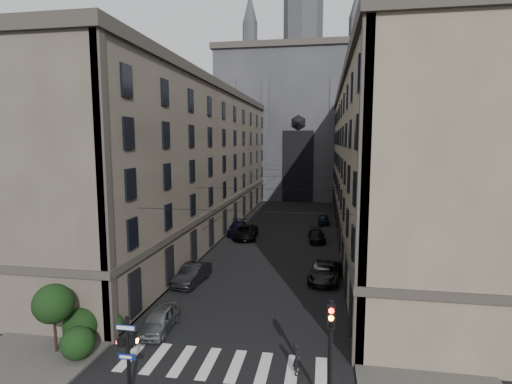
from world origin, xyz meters
The scene contains 19 objects.
sidewalk_left centered at (-10.50, 36.00, 0.07)m, with size 7.00×80.00×0.15m, color #383533.
sidewalk_right centered at (10.50, 36.00, 0.07)m, with size 7.00×80.00×0.15m, color #383533.
zebra_crossing centered at (0.00, 5.00, 0.01)m, with size 11.00×3.20×0.01m, color beige.
building_left centered at (-13.44, 36.00, 9.34)m, with size 13.60×60.60×18.85m.
building_right centered at (13.44, 36.00, 9.34)m, with size 13.60×60.60×18.85m.
gothic_tower centered at (0.00, 74.96, 17.80)m, with size 35.00×23.00×58.00m.
pedestrian_signal_left centered at (-3.51, 1.50, 2.32)m, with size 1.02×0.38×4.00m.
traffic_light_right centered at (5.60, 1.92, 3.29)m, with size 0.34×0.50×5.20m.
shrub_cluster centered at (-8.72, 5.01, 1.80)m, with size 3.90×4.40×3.90m.
tram_wires centered at (0.00, 35.63, 7.25)m, with size 14.00×60.00×0.43m.
car_left_near centered at (-4.91, 8.19, 0.71)m, with size 1.68×4.17×1.42m, color slate.
car_left_midnear centered at (-5.60, 16.55, 0.81)m, with size 1.70×4.89×1.61m, color black.
car_left_midfar centered at (-4.20, 32.75, 0.80)m, with size 2.67×5.79×1.61m, color black.
car_left_far centered at (-5.73, 34.92, 0.78)m, with size 2.20×5.41×1.57m, color black.
car_right_near centered at (5.14, 19.53, 0.64)m, with size 1.35×3.88×1.28m, color gray.
car_right_midnear centered at (5.41, 19.20, 0.75)m, with size 2.50×5.43×1.51m, color black.
car_right_midfar centered at (4.44, 32.81, 0.67)m, with size 1.89×4.65×1.35m, color black.
car_right_far centered at (5.21, 43.17, 0.67)m, with size 1.59×3.94×1.34m, color black.
pedestrian centered at (4.02, 4.79, 0.83)m, with size 0.60×0.40×1.66m, color black.
Camera 1 is at (5.20, -14.45, 11.89)m, focal length 28.00 mm.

